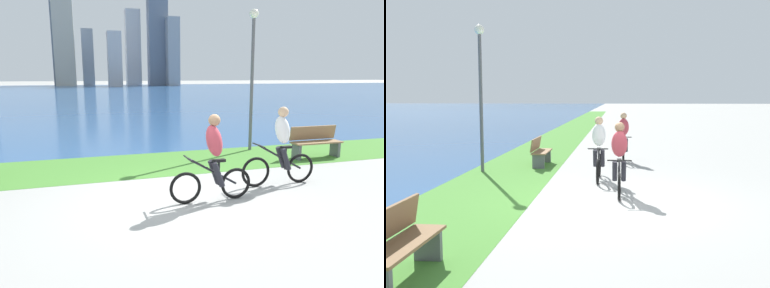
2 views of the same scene
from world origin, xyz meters
The scene contains 8 objects.
ground_plane centered at (0.00, 0.00, 0.00)m, with size 300.00×300.00×0.00m, color #9E9E99.
grass_strip_bayside centered at (0.00, 2.99, 0.00)m, with size 120.00×2.63×0.01m, color #478433.
bay_water_surface centered at (0.00, 45.42, 0.00)m, with size 300.00×82.22×0.00m, color #2D568C.
cyclist_lead centered at (0.62, -0.14, 0.83)m, with size 1.61×0.52×1.64m.
cyclist_trailing centered at (2.36, 0.39, 0.84)m, with size 1.73×0.52×1.69m.
bench_far_along_path centered at (4.71, 2.39, 0.45)m, with size 1.50×0.47×0.90m.
lamppost_tall centered at (3.39, 3.89, 2.76)m, with size 0.28×0.28×4.27m.
city_skyline_far_shore centered at (2.63, 78.03, 9.78)m, with size 41.71×11.01×26.53m.
Camera 1 is at (-1.65, -6.10, 2.33)m, focal length 33.10 mm.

